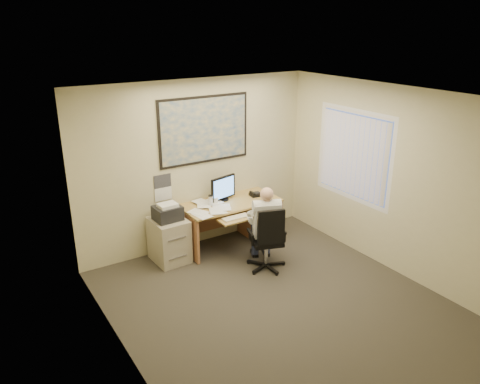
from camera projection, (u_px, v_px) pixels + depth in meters
room_shell at (283, 210)px, 5.66m from camera, size 4.00×4.50×2.70m
desk at (246, 215)px, 7.84m from camera, size 1.60×0.97×1.15m
world_map at (205, 130)px, 7.31m from camera, size 1.56×0.03×1.06m
wall_calendar at (163, 188)px, 7.22m from camera, size 0.28×0.01×0.42m
window_blinds at (353, 155)px, 7.22m from camera, size 0.06×1.40×1.30m
filing_cabinet at (169, 236)px, 7.15m from camera, size 0.51×0.61×0.95m
office_chair at (269, 250)px, 6.95m from camera, size 0.76×0.76×1.01m
person at (265, 228)px, 6.88m from camera, size 0.77×0.89×1.26m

